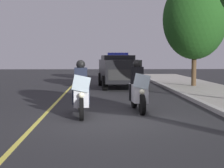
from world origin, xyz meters
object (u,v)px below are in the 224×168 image
Objects in this scene: police_suv at (118,70)px; tree_far_back at (195,19)px; police_motorcycle_lead_left at (81,93)px; police_motorcycle_lead_right at (138,90)px.

tree_far_back reaches higher than police_suv.
police_motorcycle_lead_right is at bearing 114.54° from police_motorcycle_lead_left.
police_suv is (-9.54, 1.65, 0.37)m from police_motorcycle_lead_left.
police_suv is at bearing -178.64° from police_motorcycle_lead_right.
police_motorcycle_lead_left is at bearing -32.73° from tree_far_back.
police_suv reaches higher than police_motorcycle_lead_right.
police_motorcycle_lead_right is 10.27m from tree_far_back.
police_motorcycle_lead_left and police_motorcycle_lead_right have the same top height.
tree_far_back reaches higher than police_motorcycle_lead_right.
police_suv is at bearing -89.71° from tree_far_back.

